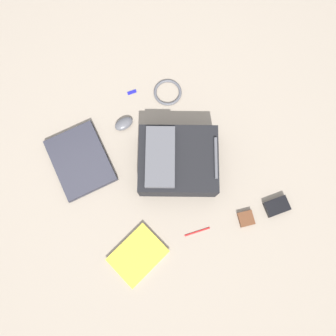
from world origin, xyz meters
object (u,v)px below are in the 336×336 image
object	(u,v)px
backpack	(177,161)
computer_mouse	(124,124)
pen_black	(197,232)
usb_stick	(132,92)
cable_coil	(168,92)
power_brick	(277,206)
earbud_pouch	(246,219)
book_comic	(138,255)
laptop	(80,161)

from	to	relation	value
backpack	computer_mouse	xyz separation A→B (m)	(-0.32, -0.16, -0.07)
pen_black	usb_stick	xyz separation A→B (m)	(-0.84, 0.01, -0.00)
cable_coil	power_brick	bearing A→B (deg)	16.43
cable_coil	earbud_pouch	xyz separation A→B (m)	(0.80, 0.07, 0.00)
earbud_pouch	usb_stick	distance (m)	0.92
computer_mouse	cable_coil	bearing A→B (deg)	96.46
pen_black	cable_coil	bearing A→B (deg)	166.12
cable_coil	usb_stick	xyz separation A→B (m)	(-0.09, -0.18, -0.00)
computer_mouse	backpack	bearing A→B (deg)	19.78
computer_mouse	usb_stick	size ratio (longest dim) A/B	2.06
usb_stick	power_brick	bearing A→B (deg)	24.97
power_brick	pen_black	size ratio (longest dim) A/B	0.89
power_brick	pen_black	bearing A→B (deg)	-97.73
earbud_pouch	book_comic	bearing A→B (deg)	-96.81
cable_coil	book_comic	bearing A→B (deg)	-34.73
laptop	usb_stick	distance (m)	0.47
laptop	pen_black	distance (m)	0.71
backpack	book_comic	world-z (taller)	backpack
pen_black	earbud_pouch	distance (m)	0.26
book_comic	pen_black	distance (m)	0.32
usb_stick	laptop	bearing A→B (deg)	-58.62
book_comic	usb_stick	bearing A→B (deg)	158.24
backpack	computer_mouse	world-z (taller)	backpack
power_brick	usb_stick	xyz separation A→B (m)	(-0.90, -0.42, -0.01)
laptop	pen_black	xyz separation A→B (m)	(0.59, 0.40, -0.01)
backpack	book_comic	xyz separation A→B (m)	(0.34, -0.37, -0.07)
backpack	power_brick	size ratio (longest dim) A/B	4.16
book_comic	computer_mouse	xyz separation A→B (m)	(-0.66, 0.21, 0.01)
cable_coil	power_brick	distance (m)	0.84
cable_coil	usb_stick	distance (m)	0.20
cable_coil	pen_black	size ratio (longest dim) A/B	1.16
power_brick	usb_stick	world-z (taller)	power_brick
laptop	cable_coil	world-z (taller)	laptop
backpack	computer_mouse	size ratio (longest dim) A/B	4.81
book_comic	power_brick	world-z (taller)	power_brick
book_comic	pen_black	world-z (taller)	book_comic
pen_black	usb_stick	size ratio (longest dim) A/B	2.66
backpack	pen_black	distance (m)	0.37
backpack	book_comic	distance (m)	0.51
cable_coil	usb_stick	bearing A→B (deg)	-116.17
backpack	laptop	xyz separation A→B (m)	(-0.23, -0.45, -0.07)
earbud_pouch	power_brick	bearing A→B (deg)	86.28
backpack	earbud_pouch	bearing A→B (deg)	26.25
laptop	book_comic	size ratio (longest dim) A/B	1.19
laptop	power_brick	distance (m)	1.05
usb_stick	earbud_pouch	bearing A→B (deg)	15.57
backpack	laptop	world-z (taller)	backpack
backpack	pen_black	bearing A→B (deg)	-8.50
power_brick	pen_black	xyz separation A→B (m)	(-0.06, -0.42, -0.01)
computer_mouse	cable_coil	size ratio (longest dim) A/B	0.67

